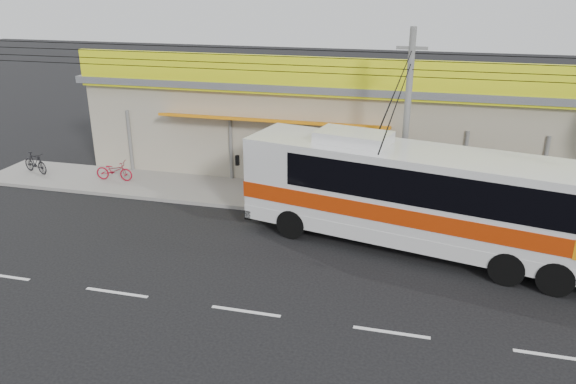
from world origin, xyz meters
name	(u,v)px	position (x,y,z in m)	size (l,w,h in m)	color
ground	(271,269)	(0.00, 0.00, 0.00)	(120.00, 120.00, 0.00)	black
sidewalk	(311,200)	(0.00, 6.00, 0.07)	(30.00, 3.20, 0.15)	gray
lane_markings	(246,311)	(0.00, -2.50, 0.00)	(50.00, 0.12, 0.01)	silver
storefront_building	(335,117)	(-0.01, 11.54, 2.30)	(22.60, 9.20, 5.70)	#A99F88
coach_bus	(431,194)	(4.74, 2.60, 2.04)	(12.67, 5.25, 3.82)	silver
motorbike_red	(114,171)	(-9.02, 5.97, 0.60)	(0.60, 1.72, 0.90)	maroon
motorbike_dark	(35,163)	(-13.12, 5.99, 0.64)	(0.46, 1.63, 0.98)	black
utility_pole	(411,64)	(3.68, 4.95, 5.90)	(34.00, 14.00, 7.15)	slate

